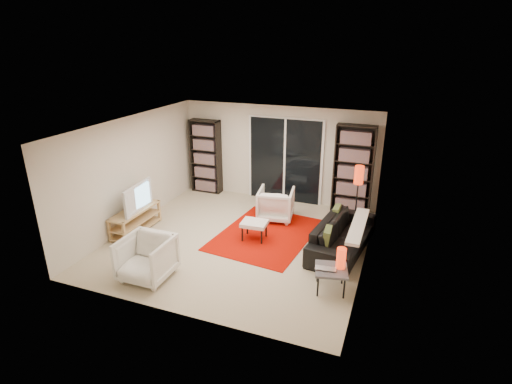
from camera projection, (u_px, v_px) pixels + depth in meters
floor at (240, 240)px, 8.25m from camera, size 5.00×5.00×0.00m
wall_back at (278, 154)px, 10.00m from camera, size 5.00×0.02×2.40m
wall_front at (169, 243)px, 5.64m from camera, size 5.00×0.02×2.40m
wall_left at (133, 172)px, 8.65m from camera, size 0.02×5.00×2.40m
wall_right at (370, 204)px, 6.99m from camera, size 0.02×5.00×2.40m
ceiling at (238, 125)px, 7.39m from camera, size 5.00×5.00×0.02m
sliding_door at (285, 161)px, 9.96m from camera, size 1.92×0.08×2.16m
bookshelf_left at (206, 157)px, 10.58m from camera, size 0.80×0.30×1.95m
bookshelf_right at (353, 170)px, 9.28m from camera, size 0.90×0.30×2.10m
tv_stand at (136, 220)px, 8.57m from camera, size 0.42×1.31×0.50m
tv at (134, 197)px, 8.37m from camera, size 0.23×1.03×0.59m
rug at (266, 234)px, 8.50m from camera, size 2.06×2.63×0.01m
sofa at (343, 235)px, 7.80m from camera, size 1.10×2.21×0.62m
armchair_back at (276, 204)px, 9.13m from camera, size 0.90×0.91×0.73m
armchair_front at (146, 258)px, 6.84m from camera, size 0.82×0.85×0.77m
ottoman at (254, 224)px, 8.18m from camera, size 0.54×0.45×0.40m
side_table at (331, 271)px, 6.51m from camera, size 0.62×0.62×0.40m
laptop at (325, 270)px, 6.42m from camera, size 0.37×0.26×0.03m
table_lamp at (341, 258)px, 6.47m from camera, size 0.16×0.16×0.35m
floor_lamp at (358, 181)px, 8.36m from camera, size 0.22×0.22×1.44m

